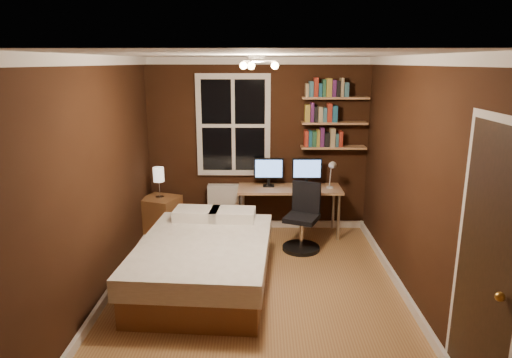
{
  "coord_description": "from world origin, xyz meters",
  "views": [
    {
      "loc": [
        0.04,
        -4.46,
        2.43
      ],
      "look_at": [
        -0.01,
        0.45,
        1.17
      ],
      "focal_mm": 32.0,
      "sensor_mm": 36.0,
      "label": 1
    }
  ],
  "objects_px": {
    "radiator": "(224,207)",
    "desk_lamp": "(331,174)",
    "nightstand": "(161,217)",
    "desk": "(290,192)",
    "monitor_left": "(269,172)",
    "bed": "(205,261)",
    "bedside_lamp": "(159,183)",
    "monitor_right": "(307,172)",
    "office_chair": "(302,225)"
  },
  "relations": [
    {
      "from": "radiator",
      "to": "desk_lamp",
      "type": "xyz_separation_m",
      "value": [
        1.53,
        -0.27,
        0.57
      ]
    },
    {
      "from": "nightstand",
      "to": "desk",
      "type": "xyz_separation_m",
      "value": [
        1.83,
        0.14,
        0.34
      ]
    },
    {
      "from": "nightstand",
      "to": "desk_lamp",
      "type": "distance_m",
      "value": 2.48
    },
    {
      "from": "radiator",
      "to": "monitor_left",
      "type": "bearing_deg",
      "value": -8.74
    },
    {
      "from": "bed",
      "to": "bedside_lamp",
      "type": "distance_m",
      "value": 1.73
    },
    {
      "from": "bed",
      "to": "desk_lamp",
      "type": "relative_size",
      "value": 4.62
    },
    {
      "from": "nightstand",
      "to": "desk",
      "type": "distance_m",
      "value": 1.87
    },
    {
      "from": "monitor_right",
      "to": "desk_lamp",
      "type": "bearing_deg",
      "value": -28.22
    },
    {
      "from": "monitor_right",
      "to": "radiator",
      "type": "bearing_deg",
      "value": 175.19
    },
    {
      "from": "monitor_right",
      "to": "office_chair",
      "type": "height_order",
      "value": "monitor_right"
    },
    {
      "from": "radiator",
      "to": "desk_lamp",
      "type": "height_order",
      "value": "desk_lamp"
    },
    {
      "from": "desk_lamp",
      "to": "desk",
      "type": "bearing_deg",
      "value": 170.07
    },
    {
      "from": "monitor_right",
      "to": "office_chair",
      "type": "distance_m",
      "value": 0.85
    },
    {
      "from": "desk",
      "to": "monitor_left",
      "type": "xyz_separation_m",
      "value": [
        -0.3,
        0.07,
        0.27
      ]
    },
    {
      "from": "nightstand",
      "to": "bedside_lamp",
      "type": "height_order",
      "value": "bedside_lamp"
    },
    {
      "from": "desk",
      "to": "office_chair",
      "type": "height_order",
      "value": "office_chair"
    },
    {
      "from": "desk_lamp",
      "to": "office_chair",
      "type": "relative_size",
      "value": 0.49
    },
    {
      "from": "nightstand",
      "to": "monitor_left",
      "type": "bearing_deg",
      "value": 27.58
    },
    {
      "from": "bedside_lamp",
      "to": "desk",
      "type": "height_order",
      "value": "bedside_lamp"
    },
    {
      "from": "monitor_left",
      "to": "monitor_right",
      "type": "relative_size",
      "value": 1.0
    },
    {
      "from": "bed",
      "to": "office_chair",
      "type": "bearing_deg",
      "value": 45.24
    },
    {
      "from": "nightstand",
      "to": "monitor_left",
      "type": "distance_m",
      "value": 1.66
    },
    {
      "from": "radiator",
      "to": "bed",
      "type": "bearing_deg",
      "value": -92.37
    },
    {
      "from": "office_chair",
      "to": "desk_lamp",
      "type": "bearing_deg",
      "value": 69.51
    },
    {
      "from": "bed",
      "to": "radiator",
      "type": "relative_size",
      "value": 2.96
    },
    {
      "from": "bedside_lamp",
      "to": "monitor_left",
      "type": "height_order",
      "value": "monitor_left"
    },
    {
      "from": "radiator",
      "to": "monitor_right",
      "type": "distance_m",
      "value": 1.34
    },
    {
      "from": "desk",
      "to": "bedside_lamp",
      "type": "bearing_deg",
      "value": -175.67
    },
    {
      "from": "bedside_lamp",
      "to": "radiator",
      "type": "relative_size",
      "value": 0.63
    },
    {
      "from": "nightstand",
      "to": "bedside_lamp",
      "type": "relative_size",
      "value": 1.35
    },
    {
      "from": "monitor_right",
      "to": "desk",
      "type": "bearing_deg",
      "value": -163.46
    },
    {
      "from": "bed",
      "to": "office_chair",
      "type": "xyz_separation_m",
      "value": [
        1.18,
        1.04,
        0.05
      ]
    },
    {
      "from": "desk_lamp",
      "to": "office_chair",
      "type": "height_order",
      "value": "desk_lamp"
    },
    {
      "from": "monitor_right",
      "to": "office_chair",
      "type": "bearing_deg",
      "value": -99.42
    },
    {
      "from": "bedside_lamp",
      "to": "desk_lamp",
      "type": "bearing_deg",
      "value": 0.93
    },
    {
      "from": "bed",
      "to": "radiator",
      "type": "bearing_deg",
      "value": 91.44
    },
    {
      "from": "nightstand",
      "to": "desk_lamp",
      "type": "height_order",
      "value": "desk_lamp"
    },
    {
      "from": "nightstand",
      "to": "monitor_right",
      "type": "height_order",
      "value": "monitor_right"
    },
    {
      "from": "nightstand",
      "to": "desk_lamp",
      "type": "bearing_deg",
      "value": 20.62
    },
    {
      "from": "monitor_right",
      "to": "monitor_left",
      "type": "bearing_deg",
      "value": 180.0
    },
    {
      "from": "bedside_lamp",
      "to": "radiator",
      "type": "bearing_deg",
      "value": 19.82
    },
    {
      "from": "bedside_lamp",
      "to": "desk_lamp",
      "type": "xyz_separation_m",
      "value": [
        2.4,
        0.04,
        0.11
      ]
    },
    {
      "from": "bed",
      "to": "bedside_lamp",
      "type": "height_order",
      "value": "bedside_lamp"
    },
    {
      "from": "nightstand",
      "to": "radiator",
      "type": "height_order",
      "value": "radiator"
    },
    {
      "from": "desk",
      "to": "office_chair",
      "type": "bearing_deg",
      "value": -75.34
    },
    {
      "from": "monitor_left",
      "to": "desk_lamp",
      "type": "bearing_deg",
      "value": -11.28
    },
    {
      "from": "radiator",
      "to": "monitor_right",
      "type": "height_order",
      "value": "monitor_right"
    },
    {
      "from": "bed",
      "to": "nightstand",
      "type": "bearing_deg",
      "value": 122.63
    },
    {
      "from": "monitor_left",
      "to": "monitor_right",
      "type": "xyz_separation_m",
      "value": [
        0.55,
        0.0,
        0.0
      ]
    },
    {
      "from": "radiator",
      "to": "bedside_lamp",
      "type": "bearing_deg",
      "value": -160.18
    }
  ]
}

